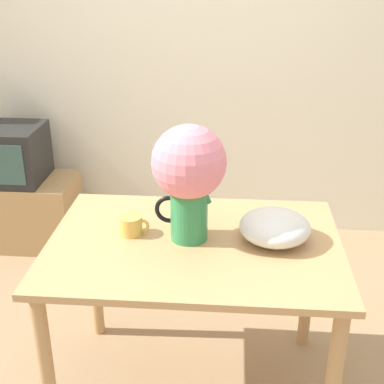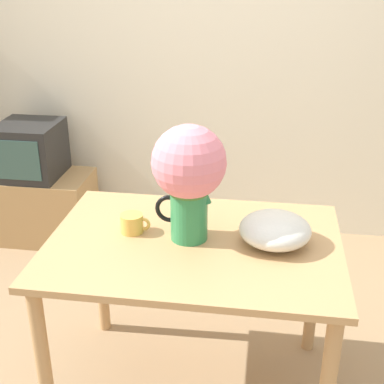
# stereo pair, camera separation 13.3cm
# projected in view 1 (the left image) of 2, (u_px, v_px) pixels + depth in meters

# --- Properties ---
(wall_back) EXTENTS (8.00, 0.05, 2.60)m
(wall_back) POSITION_uv_depth(u_px,v_px,m) (196.00, 50.00, 3.58)
(wall_back) COLOR #EDE5CC
(wall_back) RESTS_ON ground_plane
(table) EXTENTS (1.22, 0.87, 0.80)m
(table) POSITION_uv_depth(u_px,v_px,m) (194.00, 266.00, 2.27)
(table) COLOR tan
(table) RESTS_ON ground_plane
(flower_vase) EXTENTS (0.30, 0.30, 0.49)m
(flower_vase) POSITION_uv_depth(u_px,v_px,m) (189.00, 172.00, 2.12)
(flower_vase) COLOR #2D844C
(flower_vase) RESTS_ON table
(coffee_mug) EXTENTS (0.13, 0.10, 0.08)m
(coffee_mug) POSITION_uv_depth(u_px,v_px,m) (131.00, 225.00, 2.26)
(coffee_mug) COLOR gold
(coffee_mug) RESTS_ON table
(white_bowl) EXTENTS (0.30, 0.30, 0.13)m
(white_bowl) POSITION_uv_depth(u_px,v_px,m) (275.00, 227.00, 2.20)
(white_bowl) COLOR silver
(white_bowl) RESTS_ON table
(tv_stand) EXTENTS (0.77, 0.43, 0.48)m
(tv_stand) POSITION_uv_depth(u_px,v_px,m) (21.00, 211.00, 3.75)
(tv_stand) COLOR tan
(tv_stand) RESTS_ON ground_plane
(tv_set) EXTENTS (0.40, 0.42, 0.37)m
(tv_set) POSITION_uv_depth(u_px,v_px,m) (13.00, 154.00, 3.57)
(tv_set) COLOR black
(tv_set) RESTS_ON tv_stand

